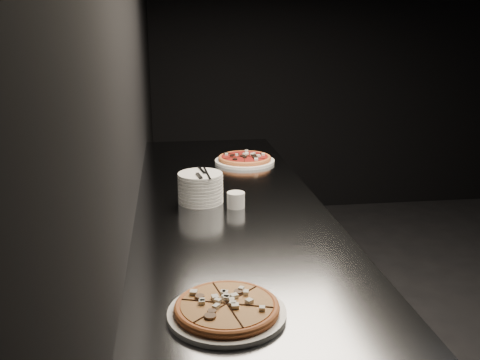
{
  "coord_description": "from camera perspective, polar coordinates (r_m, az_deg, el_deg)",
  "views": [
    {
      "loc": [
        -2.36,
        -2.03,
        1.62
      ],
      "look_at": [
        -2.08,
        0.05,
        1.0
      ],
      "focal_mm": 40.0,
      "sensor_mm": 36.0,
      "label": 1
    }
  ],
  "objects": [
    {
      "name": "pizza_mushroom",
      "position": [
        1.36,
        -1.4,
        -13.61
      ],
      "size": [
        0.33,
        0.33,
        0.03
      ],
      "rotation": [
        0.0,
        0.0,
        -0.31
      ],
      "color": "white",
      "rests_on": "counter"
    },
    {
      "name": "counter",
      "position": [
        2.34,
        -1.08,
        -13.21
      ],
      "size": [
        0.74,
        2.44,
        0.92
      ],
      "color": "slate",
      "rests_on": "floor"
    },
    {
      "name": "cutlery",
      "position": [
        2.13,
        -4.06,
        0.7
      ],
      "size": [
        0.06,
        0.19,
        0.01
      ],
      "rotation": [
        0.0,
        0.0,
        0.16
      ],
      "color": "silver",
      "rests_on": "plate_stack"
    },
    {
      "name": "pizza_tomato",
      "position": [
        2.78,
        0.5,
        2.25
      ],
      "size": [
        0.36,
        0.36,
        0.04
      ],
      "rotation": [
        0.0,
        0.0,
        0.37
      ],
      "color": "white",
      "rests_on": "counter"
    },
    {
      "name": "plate_stack",
      "position": [
        2.16,
        -4.24,
        -0.82
      ],
      "size": [
        0.18,
        0.18,
        0.12
      ],
      "color": "white",
      "rests_on": "counter"
    },
    {
      "name": "ramekin",
      "position": [
        2.1,
        -0.45,
        -2.09
      ],
      "size": [
        0.07,
        0.07,
        0.06
      ],
      "color": "silver",
      "rests_on": "counter"
    },
    {
      "name": "wall_back",
      "position": [
        5.11,
        20.37,
        12.92
      ],
      "size": [
        5.0,
        0.02,
        2.8
      ],
      "primitive_type": "cube",
      "color": "black",
      "rests_on": "floor"
    },
    {
      "name": "wall_left",
      "position": [
        2.04,
        -11.74,
        9.92
      ],
      "size": [
        0.02,
        5.0,
        2.8
      ],
      "primitive_type": "cube",
      "color": "black",
      "rests_on": "floor"
    }
  ]
}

